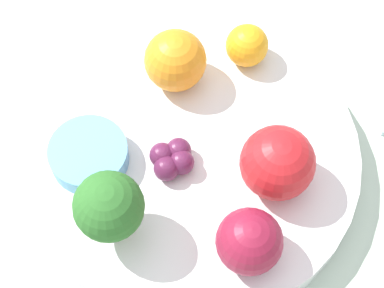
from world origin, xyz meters
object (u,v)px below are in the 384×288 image
(broccoli, at_px, (109,208))
(small_cup, at_px, (89,155))
(apple_red, at_px, (277,163))
(orange_front, at_px, (175,60))
(apple_green, at_px, (249,241))
(orange_back, at_px, (241,43))
(grape_cluster, at_px, (173,159))
(bowl, at_px, (192,158))

(broccoli, distance_m, small_cup, 0.07)
(apple_red, bearing_deg, small_cup, 110.57)
(orange_front, bearing_deg, apple_red, -113.62)
(apple_green, xyz_separation_m, orange_back, (0.15, 0.08, -0.01))
(broccoli, height_order, apple_red, broccoli)
(apple_green, xyz_separation_m, grape_cluster, (0.04, 0.08, -0.01))
(apple_red, xyz_separation_m, orange_front, (0.05, 0.11, -0.00))
(broccoli, distance_m, apple_green, 0.10)
(orange_back, bearing_deg, apple_green, -153.17)
(apple_green, xyz_separation_m, orange_front, (0.11, 0.11, 0.00))
(bowl, xyz_separation_m, orange_front, (0.05, 0.04, 0.04))
(bowl, relative_size, grape_cluster, 7.06)
(apple_red, bearing_deg, orange_back, 37.71)
(bowl, height_order, broccoli, broccoli)
(bowl, height_order, orange_back, orange_back)
(apple_red, relative_size, apple_green, 1.18)
(orange_back, xyz_separation_m, small_cup, (-0.14, 0.06, -0.01))
(orange_front, distance_m, grape_cluster, 0.08)
(apple_red, bearing_deg, apple_green, -173.89)
(grape_cluster, distance_m, small_cup, 0.06)
(broccoli, xyz_separation_m, apple_red, (0.09, -0.09, -0.01))
(orange_front, height_order, grape_cluster, orange_front)
(apple_green, bearing_deg, bowl, 52.67)
(apple_red, bearing_deg, orange_front, 66.38)
(small_cup, bearing_deg, broccoli, -130.98)
(small_cup, bearing_deg, orange_front, -13.52)
(grape_cluster, height_order, small_cup, grape_cluster)
(bowl, xyz_separation_m, orange_back, (0.10, 0.00, 0.03))
(broccoli, relative_size, apple_green, 1.39)
(grape_cluster, xyz_separation_m, small_cup, (-0.02, 0.06, -0.00))
(bowl, bearing_deg, apple_green, -127.33)
(broccoli, bearing_deg, orange_front, 9.09)
(apple_green, distance_m, orange_back, 0.17)
(apple_red, relative_size, orange_back, 1.57)
(orange_front, bearing_deg, small_cup, 166.48)
(apple_green, distance_m, small_cup, 0.14)
(small_cup, bearing_deg, grape_cluster, -66.67)
(orange_front, xyz_separation_m, grape_cluster, (-0.07, -0.03, -0.01))
(bowl, bearing_deg, orange_front, 38.37)
(broccoli, height_order, orange_back, broccoli)
(orange_front, bearing_deg, bowl, -141.63)
(apple_red, xyz_separation_m, grape_cluster, (-0.02, 0.07, -0.02))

